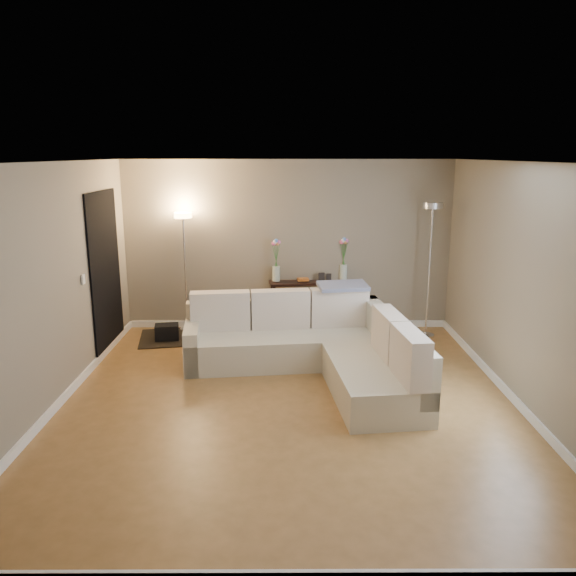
{
  "coord_description": "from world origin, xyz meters",
  "views": [
    {
      "loc": [
        -0.03,
        -5.78,
        2.68
      ],
      "look_at": [
        0.0,
        0.8,
        1.1
      ],
      "focal_mm": 35.0,
      "sensor_mm": 36.0,
      "label": 1
    }
  ],
  "objects_px": {
    "floor_lamp_lit": "(184,248)",
    "floor_lamp_unlit": "(431,243)",
    "sectional_sofa": "(316,346)",
    "console_table": "(305,302)"
  },
  "relations": [
    {
      "from": "floor_lamp_lit",
      "to": "floor_lamp_unlit",
      "type": "bearing_deg",
      "value": -4.99
    },
    {
      "from": "sectional_sofa",
      "to": "floor_lamp_unlit",
      "type": "relative_size",
      "value": 1.43
    },
    {
      "from": "sectional_sofa",
      "to": "floor_lamp_lit",
      "type": "xyz_separation_m",
      "value": [
        -1.91,
        1.71,
        0.95
      ]
    },
    {
      "from": "sectional_sofa",
      "to": "console_table",
      "type": "height_order",
      "value": "sectional_sofa"
    },
    {
      "from": "floor_lamp_lit",
      "to": "sectional_sofa",
      "type": "bearing_deg",
      "value": -41.82
    },
    {
      "from": "sectional_sofa",
      "to": "console_table",
      "type": "xyz_separation_m",
      "value": [
        -0.09,
        1.79,
        0.09
      ]
    },
    {
      "from": "sectional_sofa",
      "to": "floor_lamp_unlit",
      "type": "height_order",
      "value": "floor_lamp_unlit"
    },
    {
      "from": "console_table",
      "to": "floor_lamp_lit",
      "type": "height_order",
      "value": "floor_lamp_lit"
    },
    {
      "from": "floor_lamp_unlit",
      "to": "console_table",
      "type": "bearing_deg",
      "value": 167.66
    },
    {
      "from": "sectional_sofa",
      "to": "floor_lamp_unlit",
      "type": "distance_m",
      "value": 2.46
    }
  ]
}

